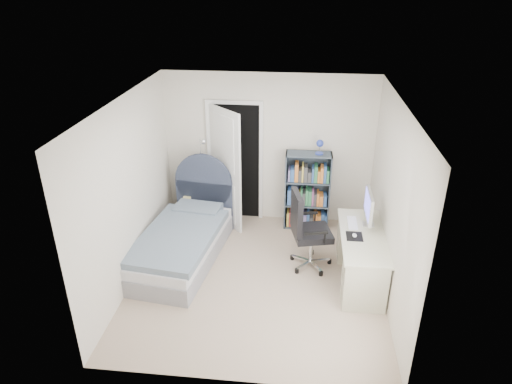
# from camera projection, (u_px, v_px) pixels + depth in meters

# --- Properties ---
(room_shell) EXTENTS (3.50, 3.70, 2.60)m
(room_shell) POSITION_uv_depth(u_px,v_px,m) (257.00, 198.00, 5.84)
(room_shell) COLOR tan
(room_shell) RESTS_ON ground
(door) EXTENTS (0.92, 0.61, 2.06)m
(door) POSITION_uv_depth(u_px,v_px,m) (229.00, 165.00, 7.42)
(door) COLOR black
(door) RESTS_ON ground
(bed) EXTENTS (1.24, 2.20, 1.29)m
(bed) POSITION_uv_depth(u_px,v_px,m) (184.00, 239.00, 6.76)
(bed) COLOR gray
(bed) RESTS_ON ground
(nightstand) EXTENTS (0.36, 0.36, 0.53)m
(nightstand) POSITION_uv_depth(u_px,v_px,m) (190.00, 207.00, 7.56)
(nightstand) COLOR #D8C685
(nightstand) RESTS_ON ground
(floor_lamp) EXTENTS (0.22, 0.22, 1.55)m
(floor_lamp) POSITION_uv_depth(u_px,v_px,m) (204.00, 191.00, 7.46)
(floor_lamp) COLOR silver
(floor_lamp) RESTS_ON ground
(bookcase) EXTENTS (0.73, 0.31, 1.55)m
(bookcase) POSITION_uv_depth(u_px,v_px,m) (307.00, 194.00, 7.45)
(bookcase) COLOR #3D4954
(bookcase) RESTS_ON ground
(desk) EXTENTS (0.59, 1.47, 1.21)m
(desk) POSITION_uv_depth(u_px,v_px,m) (361.00, 255.00, 6.21)
(desk) COLOR beige
(desk) RESTS_ON ground
(office_chair) EXTENTS (0.64, 0.66, 1.17)m
(office_chair) POSITION_uv_depth(u_px,v_px,m) (306.00, 227.00, 6.39)
(office_chair) COLOR silver
(office_chair) RESTS_ON ground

